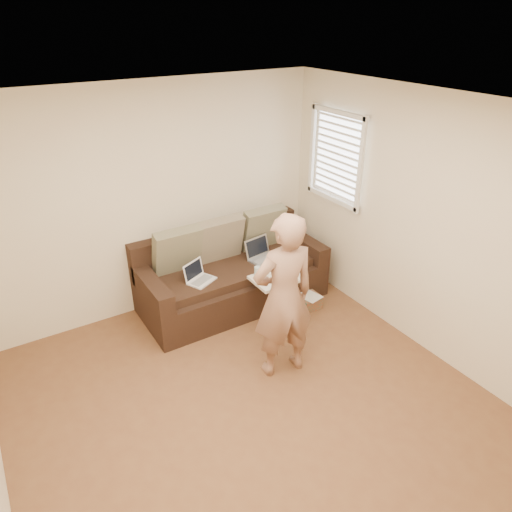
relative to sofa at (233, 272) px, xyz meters
name	(u,v)px	position (x,y,z in m)	size (l,w,h in m)	color
floor	(263,419)	(-0.71, -1.77, -0.42)	(4.50, 4.50, 0.00)	brown
ceiling	(266,118)	(-0.71, -1.77, 2.18)	(4.50, 4.50, 0.00)	white
wall_back	(155,202)	(-0.71, 0.48, 0.87)	(4.00, 4.00, 0.00)	beige
wall_right	(441,235)	(1.29, -1.77, 0.87)	(4.50, 4.50, 0.00)	beige
window_blinds	(336,157)	(1.24, -0.27, 1.28)	(0.12, 0.88, 1.08)	white
sofa	(233,272)	(0.00, 0.00, 0.00)	(2.20, 0.95, 0.85)	black
pillow_left	(177,250)	(-0.60, 0.19, 0.37)	(0.55, 0.14, 0.55)	#6F6A51
pillow_mid	(220,239)	(-0.05, 0.19, 0.37)	(0.55, 0.14, 0.55)	#706850
pillow_right	(263,228)	(0.55, 0.20, 0.37)	(0.55, 0.14, 0.55)	#6F6A51
laptop_silver	(265,260)	(0.39, -0.11, 0.10)	(0.35, 0.26, 0.24)	#B7BABC
laptop_white	(202,282)	(-0.48, -0.16, 0.10)	(0.30, 0.22, 0.22)	white
person	(284,297)	(-0.19, -1.31, 0.42)	(0.62, 0.42, 1.69)	#966452
side_table	(277,300)	(0.21, -0.62, -0.12)	(0.55, 0.38, 0.60)	silver
drinking_glass	(257,272)	(0.03, -0.51, 0.24)	(0.07, 0.07, 0.12)	silver
scissors	(284,277)	(0.26, -0.67, 0.18)	(0.18, 0.10, 0.02)	silver
paper_on_table	(280,272)	(0.29, -0.56, 0.18)	(0.21, 0.30, 0.00)	white
striped_box	(308,301)	(0.71, -0.58, -0.34)	(0.26, 0.26, 0.17)	red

